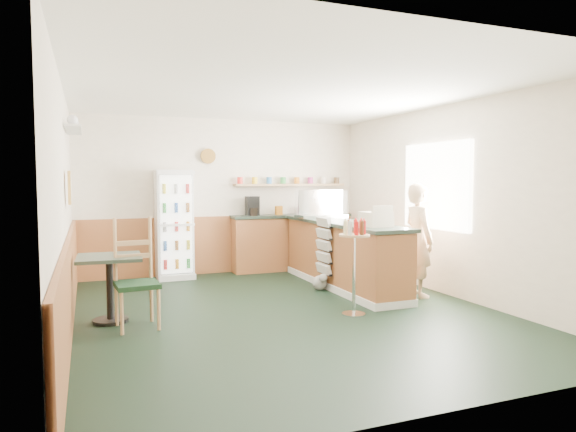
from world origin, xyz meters
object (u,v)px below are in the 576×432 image
cash_register (376,219)px  cafe_chair (136,270)px  shopkeeper (419,240)px  drinks_fridge (174,224)px  condiment_stand (354,251)px  cafe_table (110,276)px  display_case (321,204)px

cash_register → cafe_chair: cafe_chair is taller
cash_register → shopkeeper: size_ratio=0.23×
drinks_fridge → cash_register: size_ratio=5.01×
shopkeeper → condiment_stand: bearing=118.5°
drinks_fridge → cafe_chair: (-0.85, -2.69, -0.27)m
drinks_fridge → cafe_table: 2.70m
condiment_stand → cafe_table: condiment_stand is taller
cafe_table → cafe_chair: size_ratio=0.63×
display_case → condiment_stand: (-0.64, -2.31, -0.46)m
drinks_fridge → shopkeeper: bearing=-41.3°
cash_register → shopkeeper: bearing=-0.7°
drinks_fridge → cafe_chair: 2.83m
display_case → cafe_chair: (-3.13, -1.82, -0.60)m
cash_register → cafe_chair: (-3.13, -0.07, -0.48)m
drinks_fridge → shopkeeper: drinks_fridge is taller
display_case → cafe_chair: size_ratio=0.66×
cafe_chair → shopkeeper: bearing=-3.6°
cafe_table → cafe_chair: bearing=-43.5°
cafe_chair → display_case: bearing=25.3°
drinks_fridge → shopkeeper: size_ratio=1.13×
condiment_stand → drinks_fridge: bearing=117.3°
cash_register → shopkeeper: shopkeeper is taller
cafe_chair → drinks_fridge: bearing=67.6°
display_case → cafe_chair: 3.67m
shopkeeper → cafe_table: 4.11m
drinks_fridge → cafe_chair: size_ratio=1.49×
cash_register → condiment_stand: bearing=-140.2°
cafe_table → drinks_fridge: bearing=65.2°
shopkeeper → cafe_table: (-4.10, 0.18, -0.25)m
shopkeeper → display_case: bearing=27.3°
drinks_fridge → cafe_table: (-1.12, -2.43, -0.36)m
cafe_chair → condiment_stand: bearing=-15.9°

